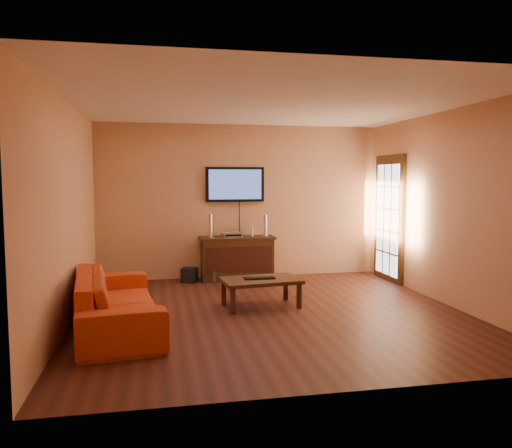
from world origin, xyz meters
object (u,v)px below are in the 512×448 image
object	(u,v)px
television	(235,184)
subwoofer	(189,275)
coffee_table	(261,282)
speaker_left	(210,227)
speaker_right	(265,226)
bottle	(214,278)
sofa	(117,291)
av_receiver	(232,235)
game_console	(253,231)
media_console	(237,258)
keyboard	(259,278)

from	to	relation	value
television	subwoofer	size ratio (longest dim) A/B	4.27
coffee_table	speaker_left	bearing A→B (deg)	104.78
television	subwoofer	world-z (taller)	television
speaker_right	bottle	size ratio (longest dim) A/B	1.82
sofa	av_receiver	size ratio (longest dim) A/B	6.85
game_console	media_console	bearing A→B (deg)	-165.12
keyboard	speaker_right	bearing A→B (deg)	75.52
speaker_right	bottle	bearing A→B (deg)	-164.10
media_console	speaker_left	bearing A→B (deg)	-175.96
av_receiver	bottle	bearing A→B (deg)	-146.89
sofa	bottle	world-z (taller)	sofa
bottle	subwoofer	bearing A→B (deg)	154.04
sofa	av_receiver	world-z (taller)	sofa
sofa	bottle	bearing A→B (deg)	-38.51
av_receiver	keyboard	world-z (taller)	av_receiver
sofa	keyboard	distance (m)	1.95
speaker_left	subwoofer	bearing A→B (deg)	-174.90
media_console	keyboard	distance (m)	1.90
television	coffee_table	size ratio (longest dim) A/B	0.93
subwoofer	speaker_left	bearing A→B (deg)	26.28
speaker_left	speaker_right	world-z (taller)	speaker_left
speaker_right	subwoofer	distance (m)	1.56
sofa	subwoofer	bearing A→B (deg)	-29.06
speaker_left	subwoofer	distance (m)	0.90
television	bottle	bearing A→B (deg)	-132.78
sofa	television	bearing A→B (deg)	-40.72
bottle	keyboard	distance (m)	1.73
speaker_right	bottle	distance (m)	1.28
subwoofer	television	bearing A→B (deg)	39.43
sofa	speaker_right	size ratio (longest dim) A/B	6.09
sofa	media_console	bearing A→B (deg)	-42.81
speaker_right	speaker_left	bearing A→B (deg)	-177.63
television	speaker_right	bearing A→B (deg)	-21.75
media_console	television	size ratio (longest dim) A/B	1.26
coffee_table	speaker_right	distance (m)	2.05
av_receiver	speaker_left	bearing A→B (deg)	-178.85
game_console	keyboard	distance (m)	2.01
speaker_left	media_console	bearing A→B (deg)	4.04
sofa	av_receiver	distance (m)	3.11
speaker_left	sofa	bearing A→B (deg)	-118.36
coffee_table	speaker_left	distance (m)	2.02
subwoofer	bottle	distance (m)	0.44
speaker_left	av_receiver	xyz separation A→B (m)	(0.38, 0.03, -0.15)
sofa	keyboard	size ratio (longest dim) A/B	5.30
av_receiver	subwoofer	world-z (taller)	av_receiver
speaker_left	bottle	size ratio (longest dim) A/B	1.96
speaker_right	subwoofer	world-z (taller)	speaker_right
speaker_right	keyboard	bearing A→B (deg)	-104.48
coffee_table	av_receiver	distance (m)	1.95
media_console	subwoofer	distance (m)	0.87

